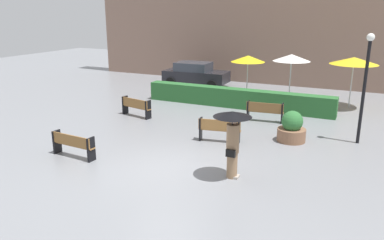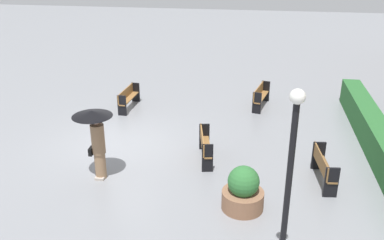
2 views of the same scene
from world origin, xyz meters
name	(u,v)px [view 2 (image 2 of 2)]	position (x,y,z in m)	size (l,w,h in m)	color
ground_plane	(119,144)	(0.00, 0.00, 0.00)	(60.00, 60.00, 0.00)	gray
bench_back_row	(323,166)	(1.49, 6.46, 0.52)	(1.67, 0.54, 0.89)	brown
bench_mid_center	(205,144)	(0.67, 3.00, 0.53)	(1.63, 0.61, 0.90)	olive
bench_near_left	(128,97)	(-3.26, -0.62, 0.49)	(1.74, 0.45, 0.83)	olive
bench_far_left	(260,95)	(-4.23, 4.68, 0.52)	(1.70, 0.69, 0.87)	olive
pedestrian_with_umbrella	(96,133)	(2.20, 0.12, 1.42)	(1.12, 1.12, 2.08)	#8C6B4C
planter_pot	(243,191)	(3.13, 4.29, 0.51)	(1.08, 1.08, 1.19)	brown
lamp_post	(290,171)	(5.45, 5.15, 2.49)	(0.28, 0.28, 4.08)	black
hedge_strip	(378,140)	(-0.53, 8.40, 0.49)	(9.84, 0.70, 0.98)	#28602D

